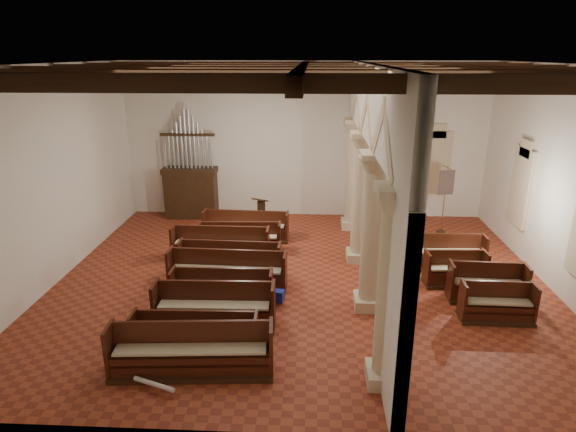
# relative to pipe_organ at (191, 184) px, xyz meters

# --- Properties ---
(floor) EXTENTS (14.00, 14.00, 0.00)m
(floor) POSITION_rel_pipe_organ_xyz_m (4.50, -5.50, -1.37)
(floor) COLOR maroon
(floor) RESTS_ON ground
(ceiling) EXTENTS (14.00, 14.00, 0.00)m
(ceiling) POSITION_rel_pipe_organ_xyz_m (4.50, -5.50, 4.63)
(ceiling) COLOR black
(ceiling) RESTS_ON wall_back
(wall_back) EXTENTS (14.00, 0.02, 6.00)m
(wall_back) POSITION_rel_pipe_organ_xyz_m (4.50, 0.50, 1.63)
(wall_back) COLOR white
(wall_back) RESTS_ON floor
(wall_front) EXTENTS (14.00, 0.02, 6.00)m
(wall_front) POSITION_rel_pipe_organ_xyz_m (4.50, -11.50, 1.63)
(wall_front) COLOR white
(wall_front) RESTS_ON floor
(wall_left) EXTENTS (0.02, 12.00, 6.00)m
(wall_left) POSITION_rel_pipe_organ_xyz_m (-2.50, -5.50, 1.63)
(wall_left) COLOR white
(wall_left) RESTS_ON floor
(wall_right) EXTENTS (0.02, 12.00, 6.00)m
(wall_right) POSITION_rel_pipe_organ_xyz_m (11.50, -5.50, 1.63)
(wall_right) COLOR white
(wall_right) RESTS_ON floor
(ceiling_beams) EXTENTS (13.80, 11.80, 0.30)m
(ceiling_beams) POSITION_rel_pipe_organ_xyz_m (4.50, -5.50, 4.45)
(ceiling_beams) COLOR #332210
(ceiling_beams) RESTS_ON wall_back
(arcade) EXTENTS (0.90, 11.90, 6.00)m
(arcade) POSITION_rel_pipe_organ_xyz_m (6.30, -5.50, 2.19)
(arcade) COLOR beige
(arcade) RESTS_ON floor
(window_right_b) EXTENTS (0.03, 1.00, 2.20)m
(window_right_b) POSITION_rel_pipe_organ_xyz_m (11.48, -3.00, 0.83)
(window_right_b) COLOR #2B6252
(window_right_b) RESTS_ON wall_right
(window_back) EXTENTS (1.00, 0.03, 2.20)m
(window_back) POSITION_rel_pipe_organ_xyz_m (9.50, 0.48, 0.83)
(window_back) COLOR #2B6252
(window_back) RESTS_ON wall_back
(pipe_organ) EXTENTS (2.10, 0.85, 4.40)m
(pipe_organ) POSITION_rel_pipe_organ_xyz_m (0.00, 0.00, 0.00)
(pipe_organ) COLOR #332210
(pipe_organ) RESTS_ON floor
(lectern) EXTENTS (0.61, 0.65, 1.23)m
(lectern) POSITION_rel_pipe_organ_xyz_m (2.93, -1.27, -0.86)
(lectern) COLOR #3C2713
(lectern) RESTS_ON floor
(dossal_curtain) EXTENTS (1.80, 0.07, 2.17)m
(dossal_curtain) POSITION_rel_pipe_organ_xyz_m (8.00, 0.42, -0.21)
(dossal_curtain) COLOR maroon
(dossal_curtain) RESTS_ON floor
(processional_banner) EXTENTS (0.57, 0.72, 2.52)m
(processional_banner) POSITION_rel_pipe_organ_xyz_m (9.57, -1.32, -0.55)
(processional_banner) COLOR #332210
(processional_banner) RESTS_ON floor
(hymnal_box_a) EXTENTS (0.33, 0.29, 0.28)m
(hymnal_box_a) POSITION_rel_pipe_organ_xyz_m (3.81, -9.74, -1.13)
(hymnal_box_a) COLOR navy
(hymnal_box_a) RESTS_ON floor
(hymnal_box_b) EXTENTS (0.34, 0.29, 0.29)m
(hymnal_box_b) POSITION_rel_pipe_organ_xyz_m (3.35, -7.76, -1.12)
(hymnal_box_b) COLOR navy
(hymnal_box_b) RESTS_ON floor
(hymnal_box_c) EXTENTS (0.34, 0.30, 0.30)m
(hymnal_box_c) POSITION_rel_pipe_organ_xyz_m (3.94, -6.97, -1.12)
(hymnal_box_c) COLOR #16409B
(hymnal_box_c) RESTS_ON floor
(tube_heater_a) EXTENTS (0.91, 0.41, 0.09)m
(tube_heater_a) POSITION_rel_pipe_organ_xyz_m (1.76, -10.51, -1.21)
(tube_heater_a) COLOR silver
(tube_heater_a) RESTS_ON floor
(tube_heater_b) EXTENTS (1.01, 0.42, 0.10)m
(tube_heater_b) POSITION_rel_pipe_organ_xyz_m (1.66, -8.78, -1.21)
(tube_heater_b) COLOR white
(tube_heater_b) RESTS_ON floor
(nave_pew_0) EXTENTS (3.38, 0.97, 1.11)m
(nave_pew_0) POSITION_rel_pipe_organ_xyz_m (2.38, -9.92, -1.01)
(nave_pew_0) COLOR #332210
(nave_pew_0) RESTS_ON floor
(nave_pew_1) EXTENTS (2.76, 0.69, 0.96)m
(nave_pew_1) POSITION_rel_pipe_organ_xyz_m (2.28, -9.21, -1.06)
(nave_pew_1) COLOR #332210
(nave_pew_1) RESTS_ON floor
(nave_pew_2) EXTENTS (2.89, 0.82, 1.13)m
(nave_pew_2) POSITION_rel_pipe_organ_xyz_m (2.51, -8.14, -1.00)
(nave_pew_2) COLOR #332210
(nave_pew_2) RESTS_ON floor
(nave_pew_3) EXTENTS (2.61, 0.71, 1.04)m
(nave_pew_3) POSITION_rel_pipe_organ_xyz_m (2.51, -7.19, -1.03)
(nave_pew_3) COLOR #332210
(nave_pew_3) RESTS_ON floor
(nave_pew_4) EXTENTS (3.32, 0.84, 1.09)m
(nave_pew_4) POSITION_rel_pipe_organ_xyz_m (2.46, -6.10, -1.01)
(nave_pew_4) COLOR #332210
(nave_pew_4) RESTS_ON floor
(nave_pew_5) EXTENTS (3.05, 0.78, 1.00)m
(nave_pew_5) POSITION_rel_pipe_organ_xyz_m (2.38, -5.22, -1.04)
(nave_pew_5) COLOR #332210
(nave_pew_5) RESTS_ON floor
(nave_pew_6) EXTENTS (3.10, 0.76, 1.06)m
(nave_pew_6) POSITION_rel_pipe_organ_xyz_m (1.91, -4.15, -1.02)
(nave_pew_6) COLOR #332210
(nave_pew_6) RESTS_ON floor
(nave_pew_7) EXTENTS (2.73, 0.77, 0.99)m
(nave_pew_7) POSITION_rel_pipe_organ_xyz_m (2.43, -3.49, -1.04)
(nave_pew_7) COLOR #332210
(nave_pew_7) RESTS_ON floor
(nave_pew_8) EXTENTS (3.02, 0.83, 1.02)m
(nave_pew_8) POSITION_rel_pipe_organ_xyz_m (2.48, -2.39, -1.03)
(nave_pew_8) COLOR #332210
(nave_pew_8) RESTS_ON floor
(aisle_pew_0) EXTENTS (1.76, 0.69, 0.98)m
(aisle_pew_0) POSITION_rel_pipe_organ_xyz_m (9.36, -7.49, -1.04)
(aisle_pew_0) COLOR #332210
(aisle_pew_0) RESTS_ON floor
(aisle_pew_1) EXTENTS (2.00, 0.77, 1.05)m
(aisle_pew_1) POSITION_rel_pipe_organ_xyz_m (9.45, -6.50, -1.02)
(aisle_pew_1) COLOR #332210
(aisle_pew_1) RESTS_ON floor
(aisle_pew_2) EXTENTS (1.74, 0.77, 1.00)m
(aisle_pew_2) POSITION_rel_pipe_organ_xyz_m (8.87, -5.59, -1.03)
(aisle_pew_2) COLOR #332210
(aisle_pew_2) RESTS_ON floor
(aisle_pew_3) EXTENTS (2.18, 0.78, 1.07)m
(aisle_pew_3) POSITION_rel_pipe_organ_xyz_m (8.96, -4.48, -1.01)
(aisle_pew_3) COLOR #332210
(aisle_pew_3) RESTS_ON floor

